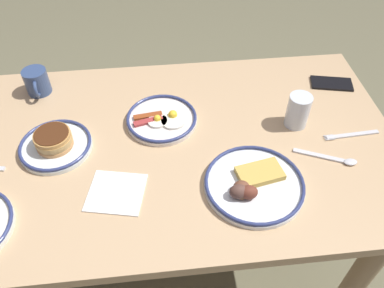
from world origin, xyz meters
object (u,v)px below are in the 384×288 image
(plate_far_companion, at_px, (253,184))
(tea_spoon, at_px, (334,159))
(cell_phone, at_px, (332,83))
(fork_far, at_px, (351,135))
(coffee_mug, at_px, (37,82))
(drinking_glass, at_px, (298,112))
(paper_napkin, at_px, (116,192))
(plate_near_main, at_px, (55,144))
(plate_center_pancakes, at_px, (162,119))

(plate_far_companion, height_order, tea_spoon, plate_far_companion)
(cell_phone, relative_size, fork_far, 0.80)
(coffee_mug, xyz_separation_m, fork_far, (-1.00, 0.33, -0.04))
(coffee_mug, distance_m, drinking_glass, 0.88)
(plate_far_companion, height_order, cell_phone, plate_far_companion)
(cell_phone, distance_m, tea_spoon, 0.37)
(plate_far_companion, distance_m, tea_spoon, 0.27)
(coffee_mug, height_order, drinking_glass, drinking_glass)
(paper_napkin, xyz_separation_m, tea_spoon, (-0.63, -0.05, 0.00))
(plate_far_companion, bearing_deg, tea_spoon, -164.04)
(plate_near_main, height_order, tea_spoon, plate_near_main)
(plate_center_pancakes, height_order, fork_far, plate_center_pancakes)
(paper_napkin, bearing_deg, fork_far, -168.81)
(fork_far, bearing_deg, cell_phone, -96.98)
(plate_near_main, height_order, plate_far_companion, plate_near_main)
(fork_far, height_order, tea_spoon, tea_spoon)
(plate_near_main, relative_size, drinking_glass, 1.95)
(plate_center_pancakes, distance_m, coffee_mug, 0.46)
(drinking_glass, relative_size, fork_far, 0.62)
(cell_phone, height_order, tea_spoon, tea_spoon)
(coffee_mug, distance_m, cell_phone, 1.03)
(paper_napkin, height_order, fork_far, fork_far)
(plate_center_pancakes, distance_m, plate_far_companion, 0.37)
(plate_far_companion, distance_m, drinking_glass, 0.31)
(plate_near_main, height_order, fork_far, plate_near_main)
(cell_phone, height_order, fork_far, cell_phone)
(plate_center_pancakes, xyz_separation_m, coffee_mug, (0.42, -0.20, 0.03))
(plate_near_main, height_order, paper_napkin, plate_near_main)
(plate_center_pancakes, relative_size, plate_far_companion, 0.82)
(coffee_mug, bearing_deg, fork_far, 161.93)
(fork_far, distance_m, tea_spoon, 0.13)
(plate_far_companion, xyz_separation_m, cell_phone, (-0.38, -0.42, -0.01))
(plate_near_main, relative_size, paper_napkin, 1.44)
(plate_far_companion, relative_size, tea_spoon, 1.59)
(plate_center_pancakes, bearing_deg, tea_spoon, 156.27)
(fork_far, bearing_deg, tea_spoon, 45.65)
(plate_far_companion, height_order, fork_far, plate_far_companion)
(plate_center_pancakes, height_order, coffee_mug, coffee_mug)
(paper_napkin, bearing_deg, plate_center_pancakes, -117.44)
(plate_near_main, distance_m, cell_phone, 0.96)
(plate_near_main, relative_size, tea_spoon, 1.24)
(plate_center_pancakes, xyz_separation_m, tea_spoon, (-0.49, 0.22, -0.01))
(plate_near_main, xyz_separation_m, drinking_glass, (-0.75, -0.03, 0.03))
(plate_center_pancakes, relative_size, drinking_glass, 2.06)
(coffee_mug, relative_size, fork_far, 0.63)
(plate_far_companion, height_order, paper_napkin, plate_far_companion)
(plate_center_pancakes, height_order, plate_far_companion, plate_far_companion)
(cell_phone, bearing_deg, fork_far, 95.72)
(coffee_mug, height_order, paper_napkin, coffee_mug)
(drinking_glass, bearing_deg, plate_far_companion, 51.32)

